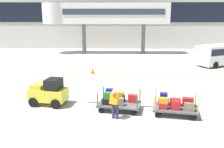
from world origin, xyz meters
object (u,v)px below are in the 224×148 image
baggage_tug (49,92)px  baggage_cart_lead (117,101)px  baggage_handler (115,103)px  safety_cone_near (93,71)px  shuttle_van (219,53)px  baggage_cart_middle (175,105)px

baggage_tug → baggage_cart_lead: 4.05m
baggage_handler → safety_cone_near: bearing=101.8°
baggage_tug → shuttle_van: size_ratio=0.44×
baggage_cart_middle → shuttle_van: (7.26, 13.08, 0.71)m
baggage_handler → shuttle_van: shuttle_van is taller
baggage_cart_lead → baggage_cart_middle: bearing=-10.8°
baggage_cart_middle → safety_cone_near: size_ratio=5.61×
baggage_tug → baggage_cart_middle: 7.13m
shuttle_van → baggage_cart_lead: bearing=-129.5°
shuttle_van → safety_cone_near: bearing=-162.7°
baggage_tug → shuttle_van: shuttle_van is taller
baggage_tug → shuttle_van: bearing=39.6°
baggage_handler → baggage_cart_middle: bearing=12.2°
baggage_cart_middle → baggage_handler: baggage_handler is taller
baggage_handler → baggage_tug: bearing=152.8°
shuttle_van → safety_cone_near: 13.11m
baggage_cart_middle → safety_cone_near: 10.57m
baggage_cart_lead → safety_cone_near: 8.88m
shuttle_van → baggage_cart_middle: bearing=-119.0°
baggage_cart_lead → baggage_cart_middle: 3.08m
shuttle_van → safety_cone_near: shuttle_van is taller
baggage_handler → safety_cone_near: size_ratio=2.84×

